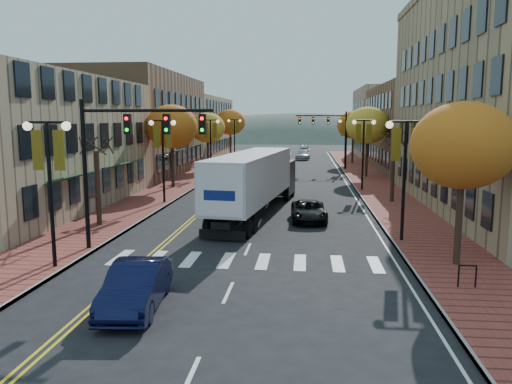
# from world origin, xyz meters

# --- Properties ---
(ground) EXTENTS (200.00, 200.00, 0.00)m
(ground) POSITION_xyz_m (0.00, 0.00, 0.00)
(ground) COLOR black
(ground) RESTS_ON ground
(sidewalk_left) EXTENTS (4.00, 85.00, 0.15)m
(sidewalk_left) POSITION_xyz_m (-9.00, 32.50, 0.07)
(sidewalk_left) COLOR brown
(sidewalk_left) RESTS_ON ground
(sidewalk_right) EXTENTS (4.00, 85.00, 0.15)m
(sidewalk_right) POSITION_xyz_m (9.00, 32.50, 0.07)
(sidewalk_right) COLOR brown
(sidewalk_right) RESTS_ON ground
(building_left_near) EXTENTS (12.00, 22.00, 9.00)m
(building_left_near) POSITION_xyz_m (-17.00, 13.00, 4.50)
(building_left_near) COLOR #9E8966
(building_left_near) RESTS_ON ground
(building_left_mid) EXTENTS (12.00, 24.00, 11.00)m
(building_left_mid) POSITION_xyz_m (-17.00, 36.00, 5.50)
(building_left_mid) COLOR brown
(building_left_mid) RESTS_ON ground
(building_left_far) EXTENTS (12.00, 26.00, 9.50)m
(building_left_far) POSITION_xyz_m (-17.00, 61.00, 4.75)
(building_left_far) COLOR #9E8966
(building_left_far) RESTS_ON ground
(building_right_mid) EXTENTS (15.00, 24.00, 10.00)m
(building_right_mid) POSITION_xyz_m (18.50, 42.00, 5.00)
(building_right_mid) COLOR brown
(building_right_mid) RESTS_ON ground
(building_right_far) EXTENTS (15.00, 20.00, 11.00)m
(building_right_far) POSITION_xyz_m (18.50, 64.00, 5.50)
(building_right_far) COLOR #9E8966
(building_right_far) RESTS_ON ground
(tree_left_a) EXTENTS (0.28, 0.28, 4.20)m
(tree_left_a) POSITION_xyz_m (-9.00, 8.00, 2.25)
(tree_left_a) COLOR #382619
(tree_left_a) RESTS_ON sidewalk_left
(tree_left_b) EXTENTS (4.48, 4.48, 7.21)m
(tree_left_b) POSITION_xyz_m (-9.00, 24.00, 5.45)
(tree_left_b) COLOR #382619
(tree_left_b) RESTS_ON sidewalk_left
(tree_left_c) EXTENTS (4.16, 4.16, 6.69)m
(tree_left_c) POSITION_xyz_m (-9.00, 40.00, 5.05)
(tree_left_c) COLOR #382619
(tree_left_c) RESTS_ON sidewalk_left
(tree_left_d) EXTENTS (4.61, 4.61, 7.42)m
(tree_left_d) POSITION_xyz_m (-9.00, 58.00, 5.60)
(tree_left_d) COLOR #382619
(tree_left_d) RESTS_ON sidewalk_left
(tree_right_a) EXTENTS (4.16, 4.16, 6.69)m
(tree_right_a) POSITION_xyz_m (9.00, 2.00, 5.05)
(tree_right_a) COLOR #382619
(tree_right_a) RESTS_ON sidewalk_right
(tree_right_b) EXTENTS (0.28, 0.28, 4.20)m
(tree_right_b) POSITION_xyz_m (9.00, 18.00, 2.25)
(tree_right_b) COLOR #382619
(tree_right_b) RESTS_ON sidewalk_right
(tree_right_c) EXTENTS (4.48, 4.48, 7.21)m
(tree_right_c) POSITION_xyz_m (9.00, 34.00, 5.45)
(tree_right_c) COLOR #382619
(tree_right_c) RESTS_ON sidewalk_right
(tree_right_d) EXTENTS (4.35, 4.35, 7.00)m
(tree_right_d) POSITION_xyz_m (9.00, 50.00, 5.29)
(tree_right_d) COLOR #382619
(tree_right_d) RESTS_ON sidewalk_right
(lamp_left_a) EXTENTS (1.96, 0.36, 6.05)m
(lamp_left_a) POSITION_xyz_m (-7.50, 0.00, 4.29)
(lamp_left_a) COLOR black
(lamp_left_a) RESTS_ON ground
(lamp_left_b) EXTENTS (1.96, 0.36, 6.05)m
(lamp_left_b) POSITION_xyz_m (-7.50, 16.00, 4.29)
(lamp_left_b) COLOR black
(lamp_left_b) RESTS_ON ground
(lamp_left_c) EXTENTS (1.96, 0.36, 6.05)m
(lamp_left_c) POSITION_xyz_m (-7.50, 34.00, 4.29)
(lamp_left_c) COLOR black
(lamp_left_c) RESTS_ON ground
(lamp_left_d) EXTENTS (1.96, 0.36, 6.05)m
(lamp_left_d) POSITION_xyz_m (-7.50, 52.00, 4.29)
(lamp_left_d) COLOR black
(lamp_left_d) RESTS_ON ground
(lamp_right_a) EXTENTS (1.96, 0.36, 6.05)m
(lamp_right_a) POSITION_xyz_m (7.50, 6.00, 4.29)
(lamp_right_a) COLOR black
(lamp_right_a) RESTS_ON ground
(lamp_right_b) EXTENTS (1.96, 0.36, 6.05)m
(lamp_right_b) POSITION_xyz_m (7.50, 24.00, 4.29)
(lamp_right_b) COLOR black
(lamp_right_b) RESTS_ON ground
(lamp_right_c) EXTENTS (1.96, 0.36, 6.05)m
(lamp_right_c) POSITION_xyz_m (7.50, 42.00, 4.29)
(lamp_right_c) COLOR black
(lamp_right_c) RESTS_ON ground
(traffic_mast_near) EXTENTS (6.10, 0.35, 7.00)m
(traffic_mast_near) POSITION_xyz_m (-5.48, 3.00, 4.92)
(traffic_mast_near) COLOR black
(traffic_mast_near) RESTS_ON ground
(traffic_mast_far) EXTENTS (6.10, 0.34, 7.00)m
(traffic_mast_far) POSITION_xyz_m (5.48, 42.00, 4.92)
(traffic_mast_far) COLOR black
(traffic_mast_far) RESTS_ON ground
(semi_truck) EXTENTS (4.66, 16.30, 4.02)m
(semi_truck) POSITION_xyz_m (-0.46, 12.76, 2.35)
(semi_truck) COLOR black
(semi_truck) RESTS_ON ground
(navy_sedan) EXTENTS (2.00, 4.68, 1.50)m
(navy_sedan) POSITION_xyz_m (-2.76, -3.75, 0.75)
(navy_sedan) COLOR black
(navy_sedan) RESTS_ON ground
(black_suv) EXTENTS (2.28, 4.56, 1.24)m
(black_suv) POSITION_xyz_m (2.91, 10.91, 0.62)
(black_suv) COLOR black
(black_suv) RESTS_ON ground
(car_far_white) EXTENTS (1.99, 4.56, 1.53)m
(car_far_white) POSITION_xyz_m (-3.44, 55.23, 0.77)
(car_far_white) COLOR beige
(car_far_white) RESTS_ON ground
(car_far_silver) EXTENTS (2.32, 5.11, 1.45)m
(car_far_silver) POSITION_xyz_m (2.22, 56.96, 0.72)
(car_far_silver) COLOR #A5A4AC
(car_far_silver) RESTS_ON ground
(car_far_oncoming) EXTENTS (1.76, 4.44, 1.44)m
(car_far_oncoming) POSITION_xyz_m (2.35, 72.82, 0.72)
(car_far_oncoming) COLOR #A9A8B0
(car_far_oncoming) RESTS_ON ground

